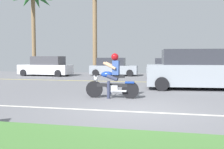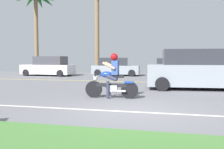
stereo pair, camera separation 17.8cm
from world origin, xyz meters
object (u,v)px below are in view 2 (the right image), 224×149
(parked_car_1, at_px, (115,67))
(parked_car_2, at_px, (176,69))
(suv_nearby, at_px, (198,70))
(palm_tree_0, at_px, (36,1))
(parked_car_0, at_px, (49,67))
(motorcyclist, at_px, (112,79))

(parked_car_1, bearing_deg, parked_car_2, -21.55)
(suv_nearby, height_order, palm_tree_0, palm_tree_0)
(suv_nearby, distance_m, parked_car_0, 13.41)
(suv_nearby, bearing_deg, parked_car_0, 149.08)
(parked_car_2, xyz_separation_m, palm_tree_0, (-13.16, 3.13, 6.28))
(parked_car_2, height_order, palm_tree_0, palm_tree_0)
(palm_tree_0, bearing_deg, suv_nearby, -34.04)
(palm_tree_0, bearing_deg, parked_car_2, -13.38)
(parked_car_2, bearing_deg, motorcyclist, -103.80)
(motorcyclist, height_order, palm_tree_0, palm_tree_0)
(motorcyclist, height_order, parked_car_0, motorcyclist)
(parked_car_1, distance_m, palm_tree_0, 10.34)
(parked_car_1, height_order, palm_tree_0, palm_tree_0)
(motorcyclist, bearing_deg, palm_tree_0, 129.14)
(suv_nearby, relative_size, parked_car_1, 1.24)
(palm_tree_0, bearing_deg, motorcyclist, -50.86)
(suv_nearby, xyz_separation_m, parked_car_1, (-5.99, 8.40, -0.22))
(parked_car_0, height_order, parked_car_2, parked_car_0)
(palm_tree_0, bearing_deg, parked_car_1, -8.02)
(parked_car_2, bearing_deg, parked_car_0, 177.42)
(parked_car_0, xyz_separation_m, parked_car_1, (5.51, 1.51, -0.05))
(parked_car_1, height_order, parked_car_2, parked_car_1)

